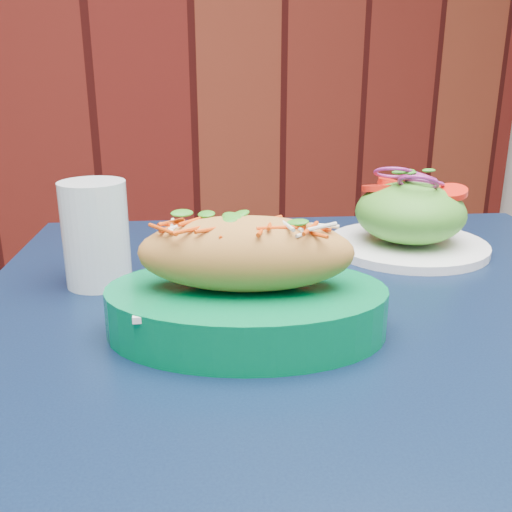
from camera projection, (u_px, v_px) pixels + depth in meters
name	position (u px, v px, depth m)	size (l,w,h in m)	color
cafe_table	(331.00, 382.00, 0.64)	(1.00, 1.00, 0.75)	black
banh_mi_basket	(246.00, 288.00, 0.54)	(0.32, 0.27, 0.12)	#006C3B
salad_plate	(409.00, 219.00, 0.80)	(0.22, 0.22, 0.12)	white
water_glass	(96.00, 234.00, 0.67)	(0.08, 0.08, 0.12)	silver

